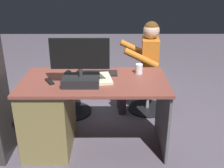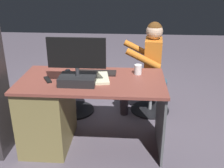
% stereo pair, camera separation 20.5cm
% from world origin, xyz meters
% --- Properties ---
extents(ground_plane, '(10.00, 10.00, 0.00)m').
position_xyz_m(ground_plane, '(0.00, 0.00, 0.00)').
color(ground_plane, '#59505E').
extents(desk, '(1.42, 0.74, 0.74)m').
position_xyz_m(desk, '(0.37, 0.40, 0.40)').
color(desk, brown).
rests_on(desk, ground_plane).
extents(monitor, '(0.53, 0.24, 0.44)m').
position_xyz_m(monitor, '(0.11, 0.51, 0.88)').
color(monitor, black).
rests_on(monitor, desk).
extents(keyboard, '(0.42, 0.14, 0.02)m').
position_xyz_m(keyboard, '(-0.02, 0.24, 0.75)').
color(keyboard, black).
rests_on(keyboard, desk).
extents(computer_mouse, '(0.06, 0.10, 0.04)m').
position_xyz_m(computer_mouse, '(0.27, 0.23, 0.76)').
color(computer_mouse, '#282B32').
rests_on(computer_mouse, desk).
extents(cup, '(0.08, 0.08, 0.10)m').
position_xyz_m(cup, '(-0.45, 0.22, 0.79)').
color(cup, white).
rests_on(cup, desk).
extents(tv_remote, '(0.11, 0.15, 0.02)m').
position_xyz_m(tv_remote, '(0.42, 0.46, 0.75)').
color(tv_remote, black).
rests_on(tv_remote, desk).
extents(notebook_binder, '(0.27, 0.33, 0.02)m').
position_xyz_m(notebook_binder, '(-0.05, 0.39, 0.76)').
color(notebook_binder, beige).
rests_on(notebook_binder, desk).
extents(office_chair_teddy, '(0.50, 0.50, 0.43)m').
position_xyz_m(office_chair_teddy, '(0.35, -0.31, 0.25)').
color(office_chair_teddy, black).
rests_on(office_chair_teddy, ground_plane).
extents(teddy_bear, '(0.26, 0.26, 0.36)m').
position_xyz_m(teddy_bear, '(0.35, -0.33, 0.59)').
color(teddy_bear, '#CEAD8F').
rests_on(teddy_bear, office_chair_teddy).
extents(visitor_chair, '(0.50, 0.50, 0.43)m').
position_xyz_m(visitor_chair, '(-0.64, -0.40, 0.24)').
color(visitor_chair, black).
rests_on(visitor_chair, ground_plane).
extents(person, '(0.52, 0.51, 1.17)m').
position_xyz_m(person, '(-0.57, -0.39, 0.69)').
color(person, '#C66A20').
rests_on(person, ground_plane).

